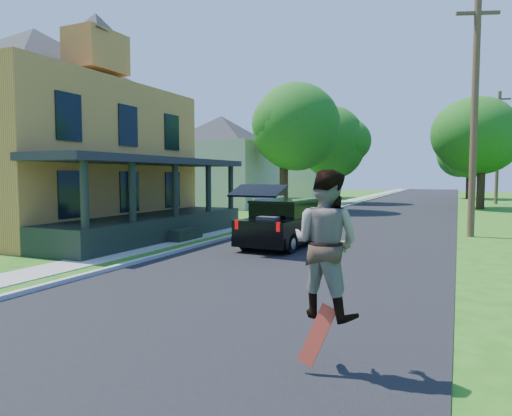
% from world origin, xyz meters
% --- Properties ---
extents(ground, '(140.00, 140.00, 0.00)m').
position_xyz_m(ground, '(0.00, 0.00, 0.00)').
color(ground, '#235D12').
rests_on(ground, ground).
extents(street, '(8.00, 120.00, 0.02)m').
position_xyz_m(street, '(0.00, 20.00, 0.00)').
color(street, black).
rests_on(street, ground).
extents(curb, '(0.15, 120.00, 0.12)m').
position_xyz_m(curb, '(-4.05, 20.00, 0.00)').
color(curb, '#A4A49F').
rests_on(curb, ground).
extents(sidewalk, '(1.30, 120.00, 0.03)m').
position_xyz_m(sidewalk, '(-5.60, 20.00, 0.00)').
color(sidewalk, gray).
rests_on(sidewalk, ground).
extents(front_walk, '(6.50, 1.20, 0.03)m').
position_xyz_m(front_walk, '(-9.50, 6.00, 0.00)').
color(front_walk, gray).
rests_on(front_walk, ground).
extents(main_house, '(15.56, 15.56, 10.10)m').
position_xyz_m(main_house, '(-12.80, 5.99, 4.92)').
color(main_house, gold).
rests_on(main_house, ground).
extents(neighbor_house_mid, '(12.78, 12.78, 8.30)m').
position_xyz_m(neighbor_house_mid, '(-13.50, 24.00, 4.19)').
color(neighbor_house_mid, beige).
rests_on(neighbor_house_mid, ground).
extents(neighbor_house_far, '(12.78, 12.78, 8.30)m').
position_xyz_m(neighbor_house_far, '(-13.50, 40.00, 4.19)').
color(neighbor_house_far, beige).
rests_on(neighbor_house_far, ground).
extents(black_suv, '(2.10, 4.76, 2.16)m').
position_xyz_m(black_suv, '(-1.40, 6.16, 0.83)').
color(black_suv, black).
rests_on(black_suv, ground).
extents(skateboarder, '(1.03, 0.88, 1.85)m').
position_xyz_m(skateboarder, '(2.50, -3.00, 1.58)').
color(skateboarder, black).
rests_on(skateboarder, ground).
extents(skateboard, '(0.45, 0.22, 0.76)m').
position_xyz_m(skateboard, '(2.48, -3.27, 0.47)').
color(skateboard, '#A6210E').
rests_on(skateboard, ground).
extents(tree_left_mid, '(7.46, 7.16, 8.78)m').
position_xyz_m(tree_left_mid, '(-7.15, 21.22, 5.72)').
color(tree_left_mid, black).
rests_on(tree_left_mid, ground).
extents(tree_left_far, '(6.43, 6.22, 8.39)m').
position_xyz_m(tree_left_far, '(-6.04, 31.69, 5.37)').
color(tree_left_far, black).
rests_on(tree_left_far, ground).
extents(tree_right_mid, '(6.19, 6.16, 8.74)m').
position_xyz_m(tree_right_mid, '(5.46, 28.73, 5.57)').
color(tree_right_mid, black).
rests_on(tree_right_mid, ground).
extents(tree_right_far, '(6.81, 6.53, 8.17)m').
position_xyz_m(tree_right_far, '(4.95, 45.18, 5.19)').
color(tree_right_far, black).
rests_on(tree_right_far, ground).
extents(utility_pole_near, '(1.59, 0.65, 9.33)m').
position_xyz_m(utility_pole_near, '(4.50, 11.50, 4.81)').
color(utility_pole_near, '#492E22').
rests_on(utility_pole_near, ground).
extents(utility_pole_far, '(1.75, 0.45, 9.62)m').
position_xyz_m(utility_pole_far, '(7.00, 35.87, 4.96)').
color(utility_pole_far, '#492E22').
rests_on(utility_pole_far, ground).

